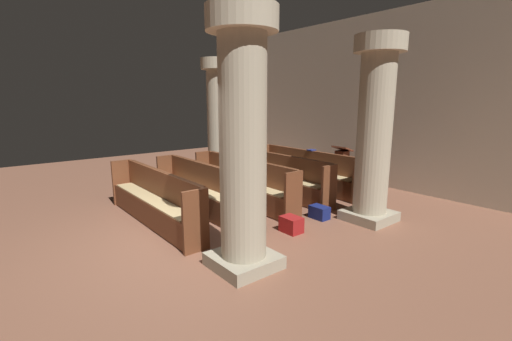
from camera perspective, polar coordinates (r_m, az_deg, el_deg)
The scene contains 14 objects.
ground_plane at distance 6.03m, azimuth -12.50°, elevation -11.24°, with size 19.20×19.20×0.00m, color brown.
back_wall at distance 9.86m, azimuth 20.79°, elevation 10.53°, with size 10.00×0.16×4.50m, color beige.
pew_row_0 at distance 9.19m, azimuth 8.19°, elevation 0.25°, with size 3.33×0.47×0.99m.
pew_row_1 at distance 8.47m, azimuth 3.38°, elevation -0.63°, with size 3.33×0.46×0.99m.
pew_row_2 at distance 7.82m, azimuth -2.27°, elevation -1.65°, with size 3.33×0.46×0.99m.
pew_row_3 at distance 7.26m, azimuth -8.87°, elevation -2.82°, with size 3.33×0.47×0.99m.
pew_row_4 at distance 6.82m, azimuth -16.45°, elevation -4.12°, with size 3.33×0.46×0.99m.
pillar_aisle_side at distance 6.83m, azimuth 18.86°, elevation 6.56°, with size 0.92×0.92×3.43m.
pillar_far_side at distance 10.16m, azimuth -6.21°, elevation 8.58°, with size 0.92×0.92×3.43m.
pillar_aisle_rear at distance 4.56m, azimuth -2.16°, elevation 4.94°, with size 0.91×0.91×3.43m.
lectern at distance 9.72m, azimuth 13.80°, elevation 0.26°, with size 0.48×0.45×1.08m.
hymn_book at distance 9.24m, azimuth 9.09°, elevation 3.33°, with size 0.16×0.20×0.03m, color navy.
kneeler_box_navy at distance 7.01m, azimuth 10.34°, elevation -6.75°, with size 0.37×0.25×0.25m, color navy.
kneeler_box_red at distance 6.25m, azimuth 5.80°, elevation -8.79°, with size 0.37×0.28×0.28m, color maroon.
Camera 1 is at (5.01, -2.42, 2.32)m, focal length 24.41 mm.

